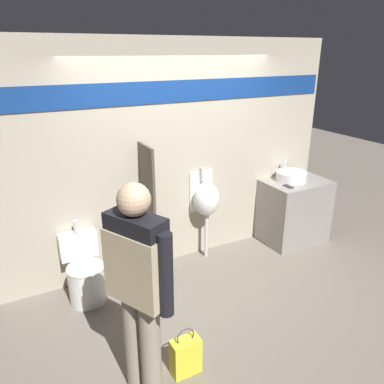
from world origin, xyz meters
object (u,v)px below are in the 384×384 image
(sink_basin, at_px, (291,176))
(shopping_bag, at_px, (186,356))
(cell_phone, at_px, (288,186))
(urinal_near_counter, at_px, (206,199))
(toilet, at_px, (85,274))
(person_in_vest, at_px, (139,280))

(sink_basin, height_order, shopping_bag, sink_basin)
(cell_phone, bearing_deg, urinal_near_counter, 165.10)
(sink_basin, xyz_separation_m, cell_phone, (-0.21, -0.19, -0.06))
(sink_basin, bearing_deg, shopping_bag, -148.17)
(sink_basin, relative_size, shopping_bag, 0.92)
(sink_basin, height_order, toilet, sink_basin)
(toilet, bearing_deg, cell_phone, -2.68)
(sink_basin, bearing_deg, person_in_vest, -152.03)
(shopping_bag, bearing_deg, person_in_vest, 176.68)
(urinal_near_counter, bearing_deg, sink_basin, -4.39)
(urinal_near_counter, relative_size, shopping_bag, 2.66)
(sink_basin, relative_size, urinal_near_counter, 0.35)
(sink_basin, xyz_separation_m, person_in_vest, (-2.74, -1.46, 0.07))
(cell_phone, distance_m, person_in_vest, 2.83)
(urinal_near_counter, xyz_separation_m, person_in_vest, (-1.46, -1.55, 0.21))
(cell_phone, relative_size, toilet, 0.16)
(cell_phone, height_order, shopping_bag, cell_phone)
(cell_phone, distance_m, toilet, 2.73)
(person_in_vest, relative_size, shopping_bag, 3.90)
(person_in_vest, distance_m, shopping_bag, 0.92)
(cell_phone, height_order, person_in_vest, person_in_vest)
(toilet, distance_m, shopping_bag, 1.50)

